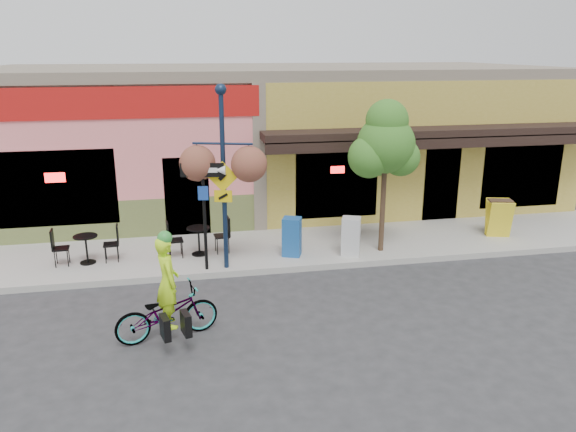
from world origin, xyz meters
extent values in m
plane|color=#2D2D30|center=(0.00, 0.00, 0.00)|extent=(90.00, 90.00, 0.00)
cube|color=#9E9B93|center=(0.00, 2.00, 0.07)|extent=(24.00, 3.00, 0.15)
cube|color=#A8A59E|center=(0.00, 0.55, 0.07)|extent=(24.00, 0.12, 0.15)
imported|color=maroon|center=(-3.52, -2.09, 0.49)|extent=(1.97, 1.09, 0.98)
imported|color=#C3FF1A|center=(-3.47, -2.09, 0.84)|extent=(0.54, 0.70, 1.69)
camera|label=1|loc=(-3.13, -11.53, 5.08)|focal=35.00mm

